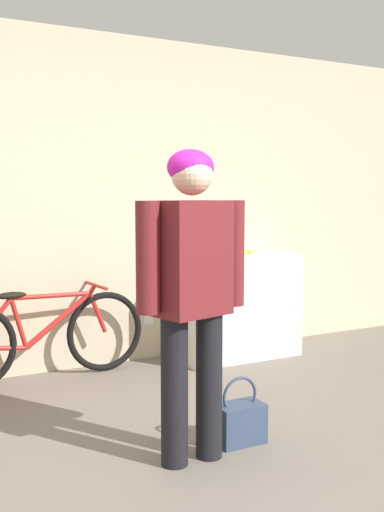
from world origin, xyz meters
The scene contains 6 objects.
wall_back centered at (0.00, 2.61, 1.30)m, with size 8.00×0.07×2.60m.
side_shelf centered at (1.23, 2.31, 0.43)m, with size 1.02×0.50×0.86m.
person centered at (-0.03, 0.71, 0.94)m, with size 0.59×0.31×1.58m.
bicycle centered at (-0.38, 2.38, 0.33)m, with size 1.60×0.46×0.69m.
banana centered at (1.25, 2.28, 0.88)m, with size 0.30×0.09×0.04m.
handbag centered at (0.30, 0.78, 0.12)m, with size 0.27×0.16×0.37m.
Camera 1 is at (-1.40, -1.90, 1.36)m, focal length 42.00 mm.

